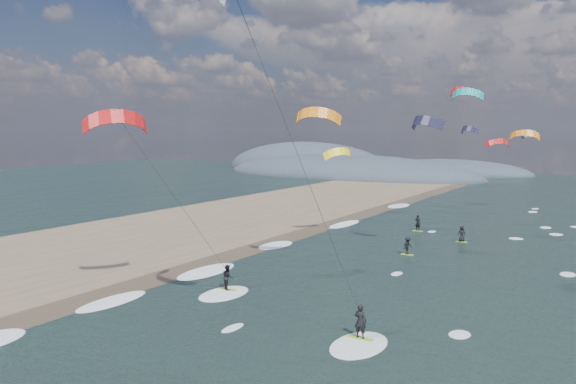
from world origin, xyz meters
The scene contains 9 objects.
ground centered at (0.00, 0.00, 0.00)m, with size 260.00×260.00×0.00m, color black.
sand_strip centered at (-24.00, 10.00, 0.00)m, with size 26.00×240.00×0.00m, color brown.
wet_sand_strip centered at (-12.00, 10.00, 0.00)m, with size 3.00×240.00×0.00m, color #382D23.
coastal_hills centered at (-44.84, 107.86, 0.00)m, with size 80.00×41.00×15.00m.
kitesurfer_near_a centered at (2.43, 3.52, 14.65)m, with size 7.99×8.97×18.85m.
kitesurfer_near_b centered at (-8.12, 7.60, 8.17)m, with size 6.84×9.32×12.78m.
far_kitesurfers centered at (0.86, 33.79, 0.81)m, with size 6.65×12.33×1.74m.
bg_kite_field centered at (-0.33, 54.47, 11.31)m, with size 15.32×74.12×7.95m.
shoreline_surf centered at (-10.80, 14.75, 0.00)m, with size 2.40×79.40×0.11m.
Camera 1 is at (17.41, -17.46, 10.93)m, focal length 35.00 mm.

